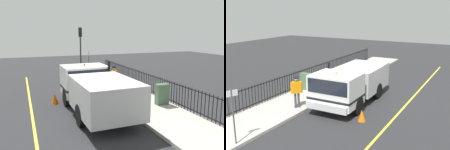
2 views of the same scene
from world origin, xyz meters
TOP-DOWN VIEW (x-y plane):
  - ground_plane at (0.00, 0.00)m, footprint 58.59×58.59m
  - sidewalk_slab at (3.33, 0.00)m, footprint 2.88×26.63m
  - lane_marking at (-2.59, 0.00)m, footprint 0.12×23.97m
  - work_truck at (0.39, 1.14)m, footprint 2.56×6.30m
  - worker_standing at (2.43, 3.57)m, footprint 0.49×0.53m
  - iron_fence at (4.61, -0.00)m, footprint 0.04×22.67m
  - traffic_light_near at (2.25, 11.45)m, footprint 0.33×0.25m
  - utility_cabinet at (4.00, 0.55)m, footprint 0.70×0.35m
  - traffic_cone at (-1.28, 3.24)m, footprint 0.40×0.40m
  - street_sign at (2.08, 8.06)m, footprint 0.22×0.47m

SIDE VIEW (x-z plane):
  - ground_plane at x=0.00m, z-range 0.00..0.00m
  - lane_marking at x=-2.59m, z-range 0.00..0.01m
  - sidewalk_slab at x=3.33m, z-range 0.00..0.14m
  - traffic_cone at x=-1.28m, z-range 0.00..0.58m
  - utility_cabinet at x=4.00m, z-range 0.14..1.25m
  - iron_fence at x=4.61m, z-range 0.15..1.37m
  - worker_standing at x=2.43m, z-range 0.34..2.12m
  - work_truck at x=0.39m, z-range 0.03..2.48m
  - street_sign at x=2.08m, z-range 0.43..2.75m
  - traffic_light_near at x=2.25m, z-range 1.01..5.23m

